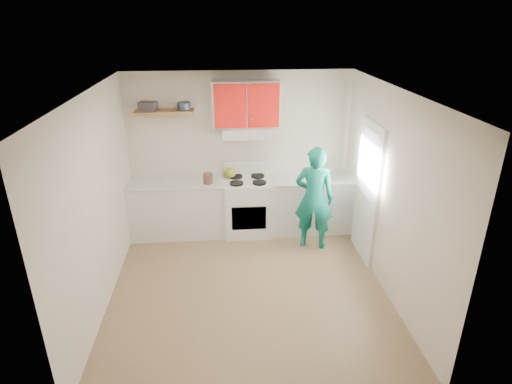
{
  "coord_description": "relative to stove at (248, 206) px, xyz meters",
  "views": [
    {
      "loc": [
        -0.31,
        -4.73,
        3.41
      ],
      "look_at": [
        0.15,
        0.55,
        1.15
      ],
      "focal_mm": 29.63,
      "sensor_mm": 36.0,
      "label": 1
    }
  ],
  "objects": [
    {
      "name": "left_wall",
      "position": [
        -1.9,
        -1.57,
        0.84
      ],
      "size": [
        0.04,
        3.8,
        2.6
      ],
      "primitive_type": "cube",
      "color": "beige",
      "rests_on": "floor"
    },
    {
      "name": "front_wall",
      "position": [
        -0.1,
        -3.47,
        0.84
      ],
      "size": [
        3.6,
        0.04,
        2.6
      ],
      "primitive_type": "cube",
      "color": "beige",
      "rests_on": "floor"
    },
    {
      "name": "crock",
      "position": [
        -0.63,
        -0.07,
        0.53
      ],
      "size": [
        0.17,
        0.17,
        0.18
      ],
      "primitive_type": "cylinder",
      "rotation": [
        0.0,
        0.0,
        0.1
      ],
      "color": "#4C2F21",
      "rests_on": "counter_left"
    },
    {
      "name": "door",
      "position": [
        1.68,
        -0.88,
        0.56
      ],
      "size": [
        0.05,
        0.85,
        2.05
      ],
      "primitive_type": "cube",
      "color": "white",
      "rests_on": "floor"
    },
    {
      "name": "back_wall",
      "position": [
        -0.1,
        0.32,
        0.84
      ],
      "size": [
        3.6,
        0.04,
        2.6
      ],
      "primitive_type": "cube",
      "color": "beige",
      "rests_on": "floor"
    },
    {
      "name": "cutting_board",
      "position": [
        0.94,
        0.02,
        0.45
      ],
      "size": [
        0.34,
        0.26,
        0.02
      ],
      "primitive_type": "cube",
      "rotation": [
        0.0,
        0.0,
        -0.07
      ],
      "color": "olive",
      "rests_on": "counter_right"
    },
    {
      "name": "tin",
      "position": [
        -0.95,
        0.18,
        1.64
      ],
      "size": [
        0.23,
        0.23,
        0.12
      ],
      "primitive_type": "cylinder",
      "rotation": [
        0.0,
        0.0,
        0.2
      ],
      "color": "#333D4C",
      "rests_on": "shelf"
    },
    {
      "name": "counter_left",
      "position": [
        -1.14,
        0.02,
        -0.01
      ],
      "size": [
        1.52,
        0.6,
        0.9
      ],
      "primitive_type": "cube",
      "color": "silver",
      "rests_on": "floor"
    },
    {
      "name": "floor",
      "position": [
        -0.1,
        -1.57,
        -0.46
      ],
      "size": [
        3.8,
        3.8,
        0.0
      ],
      "primitive_type": "plane",
      "color": "brown",
      "rests_on": "ground"
    },
    {
      "name": "shelf",
      "position": [
        -1.25,
        0.18,
        1.56
      ],
      "size": [
        0.9,
        0.3,
        0.04
      ],
      "primitive_type": "cube",
      "color": "brown",
      "rests_on": "back_wall"
    },
    {
      "name": "books",
      "position": [
        -1.49,
        0.19,
        1.64
      ],
      "size": [
        0.29,
        0.24,
        0.13
      ],
      "primitive_type": "cube",
      "rotation": [
        0.0,
        0.0,
        -0.25
      ],
      "color": "#40383F",
      "rests_on": "shelf"
    },
    {
      "name": "range_hood",
      "position": [
        0.0,
        0.1,
        1.24
      ],
      "size": [
        0.76,
        0.44,
        0.15
      ],
      "primitive_type": "cube",
      "color": "silver",
      "rests_on": "back_wall"
    },
    {
      "name": "kettle",
      "position": [
        -0.28,
        0.14,
        0.54
      ],
      "size": [
        0.21,
        0.21,
        0.17
      ],
      "primitive_type": "ellipsoid",
      "rotation": [
        0.0,
        0.0,
        -0.08
      ],
      "color": "olive",
      "rests_on": "stove"
    },
    {
      "name": "counter_right",
      "position": [
        1.04,
        0.02,
        -0.01
      ],
      "size": [
        1.32,
        0.6,
        0.9
      ],
      "primitive_type": "cube",
      "color": "silver",
      "rests_on": "floor"
    },
    {
      "name": "stove",
      "position": [
        0.0,
        0.0,
        0.0
      ],
      "size": [
        0.76,
        0.65,
        0.92
      ],
      "primitive_type": "cube",
      "color": "white",
      "rests_on": "floor"
    },
    {
      "name": "silicone_mat",
      "position": [
        1.45,
        0.04,
        0.44
      ],
      "size": [
        0.37,
        0.33,
        0.01
      ],
      "primitive_type": "cube",
      "rotation": [
        0.0,
        0.0,
        -0.26
      ],
      "color": "red",
      "rests_on": "counter_right"
    },
    {
      "name": "right_wall",
      "position": [
        1.7,
        -1.57,
        0.84
      ],
      "size": [
        0.04,
        3.8,
        2.6
      ],
      "primitive_type": "cube",
      "color": "beige",
      "rests_on": "floor"
    },
    {
      "name": "upper_cabinets",
      "position": [
        0.0,
        0.16,
        1.66
      ],
      "size": [
        1.02,
        0.33,
        0.7
      ],
      "primitive_type": "cube",
      "color": "red",
      "rests_on": "back_wall"
    },
    {
      "name": "door_glass",
      "position": [
        1.65,
        -0.88,
        0.99
      ],
      "size": [
        0.01,
        0.55,
        0.95
      ],
      "primitive_type": "cube",
      "color": "white",
      "rests_on": "door"
    },
    {
      "name": "ceiling",
      "position": [
        -0.1,
        -1.57,
        2.14
      ],
      "size": [
        3.6,
        3.8,
        0.04
      ],
      "primitive_type": "cube",
      "color": "white",
      "rests_on": "floor"
    },
    {
      "name": "person",
      "position": [
        0.98,
        -0.56,
        0.36
      ],
      "size": [
        0.68,
        0.55,
        1.63
      ],
      "primitive_type": "imported",
      "rotation": [
        0.0,
        0.0,
        2.84
      ],
      "color": "#0C7461",
      "rests_on": "floor"
    }
  ]
}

